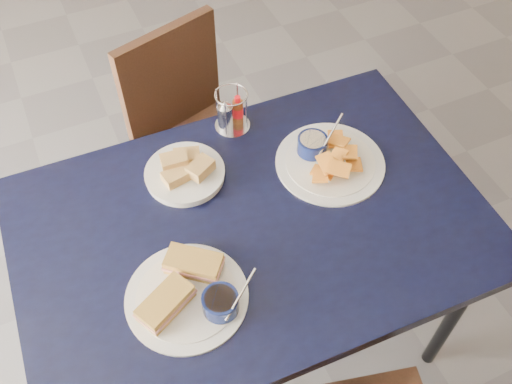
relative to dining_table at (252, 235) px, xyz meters
name	(u,v)px	position (x,y,z in m)	size (l,w,h in m)	color
ground	(284,291)	(0.19, 0.12, -0.69)	(6.00, 6.00, 0.00)	#59595E
dining_table	(252,235)	(0.00, 0.00, 0.00)	(1.29, 0.88, 0.75)	black
chair_far	(195,121)	(0.06, 0.68, -0.20)	(0.50, 0.49, 0.86)	#321B10
sandwich_plate	(190,292)	(-0.23, -0.14, 0.09)	(0.32, 0.31, 0.12)	white
plantain_plate	(326,157)	(0.29, 0.11, 0.08)	(0.32, 0.32, 0.12)	white
bread_basket	(185,171)	(-0.11, 0.23, 0.09)	(0.23, 0.23, 0.07)	white
condiment_caddy	(230,113)	(0.09, 0.36, 0.12)	(0.11, 0.11, 0.14)	silver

